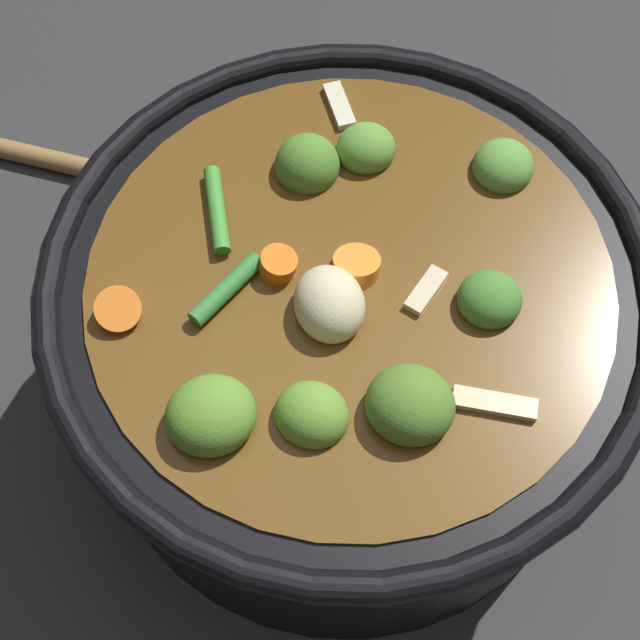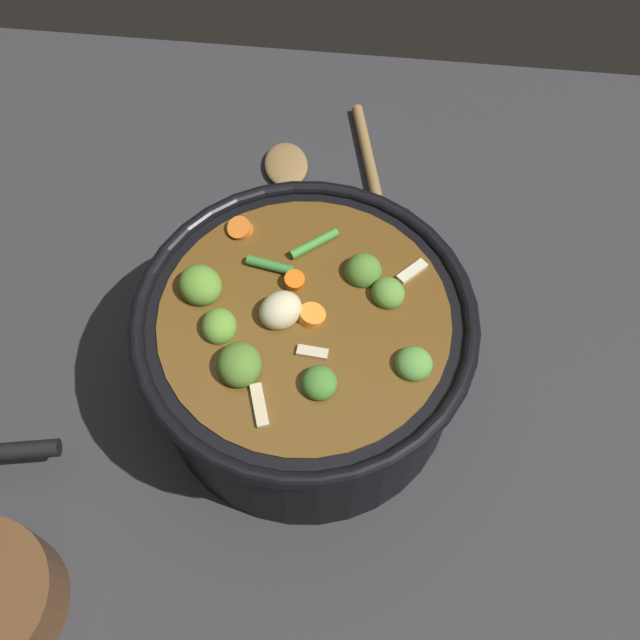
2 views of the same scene
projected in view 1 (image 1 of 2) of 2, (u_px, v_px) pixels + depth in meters
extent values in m
plane|color=#2D2D30|center=(343.00, 392.00, 0.60)|extent=(1.10, 1.10, 0.00)
cylinder|color=black|center=(346.00, 343.00, 0.54)|extent=(0.32, 0.32, 0.15)
torus|color=black|center=(350.00, 281.00, 0.47)|extent=(0.33, 0.33, 0.02)
cylinder|color=brown|center=(346.00, 339.00, 0.53)|extent=(0.28, 0.28, 0.14)
ellipsoid|color=#4F812E|center=(307.00, 165.00, 0.50)|extent=(0.04, 0.04, 0.04)
ellipsoid|color=#5A9840|center=(503.00, 167.00, 0.50)|extent=(0.04, 0.04, 0.03)
ellipsoid|color=#527E2C|center=(410.00, 405.00, 0.43)|extent=(0.05, 0.05, 0.03)
ellipsoid|color=#5D9131|center=(211.00, 416.00, 0.43)|extent=(0.06, 0.06, 0.03)
ellipsoid|color=#5C9439|center=(366.00, 149.00, 0.50)|extent=(0.05, 0.05, 0.03)
ellipsoid|color=#619632|center=(312.00, 415.00, 0.43)|extent=(0.04, 0.04, 0.03)
ellipsoid|color=#468131|center=(489.00, 300.00, 0.46)|extent=(0.04, 0.04, 0.03)
cylinder|color=orange|center=(361.00, 269.00, 0.47)|extent=(0.04, 0.03, 0.02)
cylinder|color=orange|center=(277.00, 267.00, 0.47)|extent=(0.03, 0.03, 0.02)
cylinder|color=orange|center=(118.00, 311.00, 0.46)|extent=(0.03, 0.04, 0.02)
ellipsoid|color=beige|center=(327.00, 303.00, 0.45)|extent=(0.06, 0.06, 0.03)
cylinder|color=#388439|center=(226.00, 289.00, 0.46)|extent=(0.05, 0.02, 0.01)
cylinder|color=#409234|center=(219.00, 208.00, 0.48)|extent=(0.05, 0.04, 0.01)
cube|color=beige|center=(494.00, 403.00, 0.43)|extent=(0.02, 0.04, 0.01)
cube|color=beige|center=(339.00, 106.00, 0.52)|extent=(0.03, 0.03, 0.01)
cube|color=beige|center=(426.00, 290.00, 0.46)|extent=(0.03, 0.01, 0.01)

